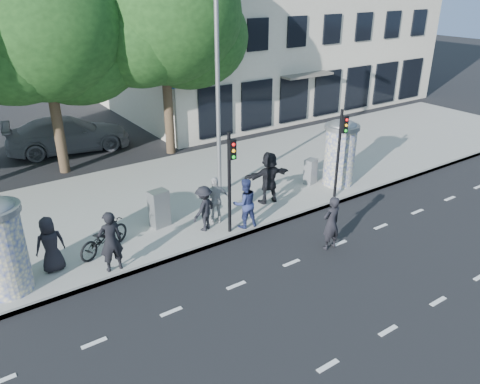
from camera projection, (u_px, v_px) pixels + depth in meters
ground at (324, 286)px, 12.94m from camera, size 120.00×120.00×0.00m
sidewalk at (192, 191)px, 18.54m from camera, size 40.00×8.00×0.15m
curb at (250, 232)px, 15.57m from camera, size 40.00×0.10×0.16m
lane_dash_near at (388, 331)px, 11.28m from camera, size 32.00×0.12×0.01m
lane_dash_far at (291, 263)px, 13.99m from camera, size 32.00×0.12×0.01m
ad_column_left at (0, 245)px, 11.97m from camera, size 1.36×1.36×2.65m
ad_column_right at (340, 151)px, 18.51m from camera, size 1.36×1.36×2.65m
traffic_pole_near at (230, 173)px, 14.55m from camera, size 0.22×0.31×3.40m
traffic_pole_far at (340, 145)px, 17.02m from camera, size 0.22×0.31×3.40m
street_lamp at (218, 72)px, 16.35m from camera, size 0.25×0.93×8.00m
tree_near_left at (41, 27)px, 18.16m from camera, size 6.80×6.80×8.97m
tree_center at (162, 15)px, 20.33m from camera, size 7.00×7.00×9.30m
building at (254, 8)px, 31.64m from camera, size 20.30×15.85×12.00m
ped_a at (50, 244)px, 13.06m from camera, size 0.83×0.55×1.66m
ped_b at (111, 242)px, 13.03m from camera, size 0.69×0.46×1.84m
ped_c at (245, 203)px, 15.41m from camera, size 0.92×0.77×1.73m
ped_d at (204, 208)px, 15.25m from camera, size 1.15×0.93×1.55m
ped_e at (216, 200)px, 15.68m from camera, size 1.07×0.75×1.67m
ped_f at (269, 177)px, 17.11m from camera, size 1.89×0.92×1.96m
man_road at (331, 223)px, 14.41m from camera, size 0.65×0.43×1.77m
bicycle at (104, 237)px, 14.10m from camera, size 1.44×2.01×1.00m
cabinet_left at (159, 208)px, 15.56m from camera, size 0.66×0.52×1.27m
cabinet_right at (310, 171)px, 18.89m from camera, size 0.57×0.48×1.03m
car_right at (68, 134)px, 22.88m from camera, size 3.18×6.04×1.67m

